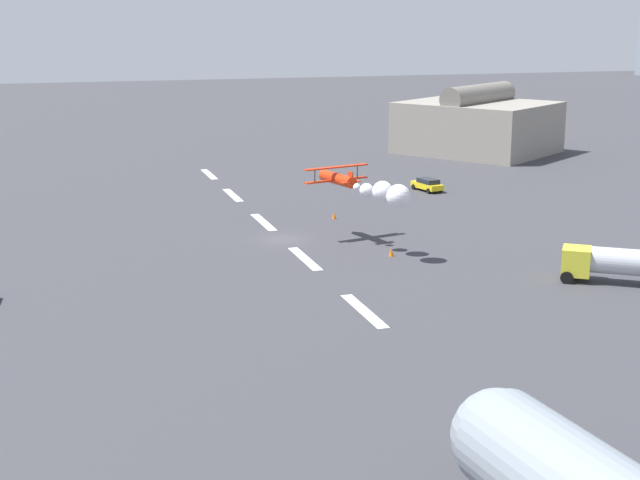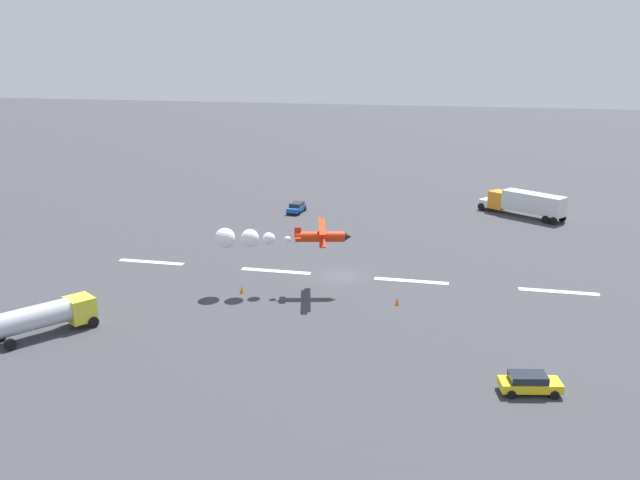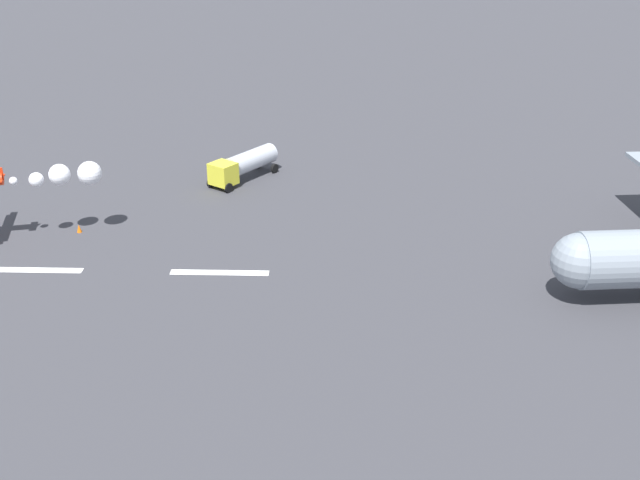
{
  "view_description": "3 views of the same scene",
  "coord_description": "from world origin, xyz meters",
  "px_view_note": "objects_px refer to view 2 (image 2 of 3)",
  "views": [
    {
      "loc": [
        81.96,
        -21.68,
        20.79
      ],
      "look_at": [
        17.66,
        -1.73,
        4.18
      ],
      "focal_mm": 51.45,
      "sensor_mm": 36.0,
      "label": 1
    },
    {
      "loc": [
        -13.63,
        71.22,
        24.7
      ],
      "look_at": [
        1.36,
        5.05,
        5.43
      ],
      "focal_mm": 38.94,
      "sensor_mm": 36.0,
      "label": 2
    },
    {
      "loc": [
        32.6,
        -56.15,
        29.06
      ],
      "look_at": [
        30.93,
        0.0,
        3.02
      ],
      "focal_mm": 44.07,
      "sensor_mm": 36.0,
      "label": 3
    }
  ],
  "objects_px": {
    "semi_truck_orange": "(525,203)",
    "airport_staff_sedan": "(529,383)",
    "fuel_tanker_truck": "(46,316)",
    "stunt_biplane_red": "(265,238)",
    "traffic_cone_far": "(242,289)",
    "followme_car_yellow": "(297,207)",
    "traffic_cone_near": "(397,301)"
  },
  "relations": [
    {
      "from": "stunt_biplane_red",
      "to": "followme_car_yellow",
      "type": "bearing_deg",
      "value": -80.64
    },
    {
      "from": "semi_truck_orange",
      "to": "airport_staff_sedan",
      "type": "height_order",
      "value": "semi_truck_orange"
    },
    {
      "from": "stunt_biplane_red",
      "to": "airport_staff_sedan",
      "type": "relative_size",
      "value": 2.89
    },
    {
      "from": "semi_truck_orange",
      "to": "followme_car_yellow",
      "type": "bearing_deg",
      "value": 8.51
    },
    {
      "from": "airport_staff_sedan",
      "to": "followme_car_yellow",
      "type": "bearing_deg",
      "value": -58.72
    },
    {
      "from": "semi_truck_orange",
      "to": "traffic_cone_near",
      "type": "bearing_deg",
      "value": 70.69
    },
    {
      "from": "followme_car_yellow",
      "to": "traffic_cone_far",
      "type": "relative_size",
      "value": 5.79
    },
    {
      "from": "fuel_tanker_truck",
      "to": "traffic_cone_far",
      "type": "distance_m",
      "value": 19.17
    },
    {
      "from": "airport_staff_sedan",
      "to": "semi_truck_orange",
      "type": "bearing_deg",
      "value": -92.65
    },
    {
      "from": "semi_truck_orange",
      "to": "airport_staff_sedan",
      "type": "distance_m",
      "value": 55.89
    },
    {
      "from": "semi_truck_orange",
      "to": "fuel_tanker_truck",
      "type": "distance_m",
      "value": 69.27
    },
    {
      "from": "semi_truck_orange",
      "to": "traffic_cone_far",
      "type": "height_order",
      "value": "semi_truck_orange"
    },
    {
      "from": "followme_car_yellow",
      "to": "traffic_cone_near",
      "type": "distance_m",
      "value": 40.15
    },
    {
      "from": "fuel_tanker_truck",
      "to": "followme_car_yellow",
      "type": "xyz_separation_m",
      "value": [
        -9.81,
        -49.1,
        -0.93
      ]
    },
    {
      "from": "stunt_biplane_red",
      "to": "fuel_tanker_truck",
      "type": "bearing_deg",
      "value": 44.0
    },
    {
      "from": "fuel_tanker_truck",
      "to": "followme_car_yellow",
      "type": "height_order",
      "value": "fuel_tanker_truck"
    },
    {
      "from": "followme_car_yellow",
      "to": "stunt_biplane_red",
      "type": "bearing_deg",
      "value": 99.36
    },
    {
      "from": "fuel_tanker_truck",
      "to": "airport_staff_sedan",
      "type": "bearing_deg",
      "value": 177.59
    },
    {
      "from": "followme_car_yellow",
      "to": "airport_staff_sedan",
      "type": "xyz_separation_m",
      "value": [
        -30.86,
        50.81,
        0.0
      ]
    },
    {
      "from": "semi_truck_orange",
      "to": "traffic_cone_near",
      "type": "relative_size",
      "value": 16.63
    },
    {
      "from": "fuel_tanker_truck",
      "to": "traffic_cone_near",
      "type": "bearing_deg",
      "value": -154.49
    },
    {
      "from": "traffic_cone_far",
      "to": "airport_staff_sedan",
      "type": "bearing_deg",
      "value": 150.5
    },
    {
      "from": "stunt_biplane_red",
      "to": "traffic_cone_far",
      "type": "xyz_separation_m",
      "value": [
        2.24,
        1.09,
        -5.36
      ]
    },
    {
      "from": "traffic_cone_far",
      "to": "traffic_cone_near",
      "type": "bearing_deg",
      "value": -179.62
    },
    {
      "from": "stunt_biplane_red",
      "to": "semi_truck_orange",
      "type": "relative_size",
      "value": 1.09
    },
    {
      "from": "traffic_cone_near",
      "to": "fuel_tanker_truck",
      "type": "bearing_deg",
      "value": 25.51
    },
    {
      "from": "semi_truck_orange",
      "to": "fuel_tanker_truck",
      "type": "height_order",
      "value": "semi_truck_orange"
    },
    {
      "from": "stunt_biplane_red",
      "to": "followme_car_yellow",
      "type": "xyz_separation_m",
      "value": [
        5.63,
        -34.18,
        -4.92
      ]
    },
    {
      "from": "stunt_biplane_red",
      "to": "traffic_cone_far",
      "type": "relative_size",
      "value": 18.12
    },
    {
      "from": "semi_truck_orange",
      "to": "traffic_cone_far",
      "type": "distance_m",
      "value": 50.28
    },
    {
      "from": "semi_truck_orange",
      "to": "traffic_cone_far",
      "type": "bearing_deg",
      "value": 53.27
    },
    {
      "from": "traffic_cone_near",
      "to": "followme_car_yellow",
      "type": "bearing_deg",
      "value": -61.15
    }
  ]
}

